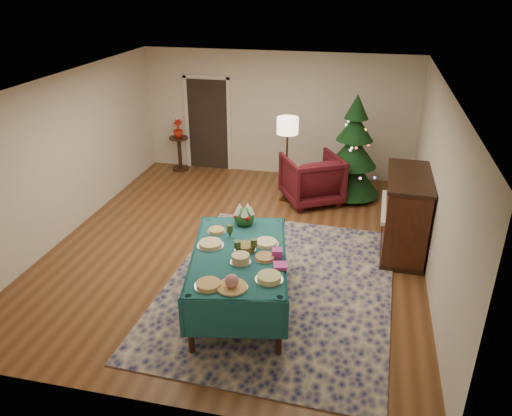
% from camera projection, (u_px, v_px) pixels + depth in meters
% --- Properties ---
extents(room_shell, '(7.00, 7.00, 7.00)m').
position_uv_depth(room_shell, '(237.00, 170.00, 7.82)').
color(room_shell, '#593319').
rests_on(room_shell, ground).
extents(doorway, '(1.08, 0.04, 2.16)m').
position_uv_depth(doorway, '(208.00, 122.00, 11.32)').
color(doorway, black).
rests_on(doorway, ground).
extents(rug, '(3.37, 4.32, 0.02)m').
position_uv_depth(rug, '(278.00, 287.00, 7.27)').
color(rug, '#121545').
rests_on(rug, ground).
extents(buffet_table, '(1.64, 2.34, 0.83)m').
position_uv_depth(buffet_table, '(239.00, 264.00, 6.59)').
color(buffet_table, black).
rests_on(buffet_table, ground).
extents(platter_0, '(0.34, 0.34, 0.05)m').
position_uv_depth(platter_0, '(209.00, 285.00, 5.82)').
color(platter_0, silver).
rests_on(platter_0, buffet_table).
extents(platter_1, '(0.38, 0.38, 0.18)m').
position_uv_depth(platter_1, '(232.00, 283.00, 5.77)').
color(platter_1, silver).
rests_on(platter_1, buffet_table).
extents(platter_2, '(0.34, 0.34, 0.07)m').
position_uv_depth(platter_2, '(269.00, 278.00, 5.94)').
color(platter_2, silver).
rests_on(platter_2, buffet_table).
extents(platter_3, '(0.27, 0.27, 0.11)m').
position_uv_depth(platter_3, '(241.00, 259.00, 6.29)').
color(platter_3, silver).
rests_on(platter_3, buffet_table).
extents(platter_4, '(0.29, 0.29, 0.05)m').
position_uv_depth(platter_4, '(265.00, 257.00, 6.38)').
color(platter_4, silver).
rests_on(platter_4, buffet_table).
extents(platter_5, '(0.36, 0.36, 0.06)m').
position_uv_depth(platter_5, '(210.00, 244.00, 6.69)').
color(platter_5, silver).
rests_on(platter_5, buffet_table).
extents(platter_6, '(0.29, 0.29, 0.08)m').
position_uv_depth(platter_6, '(245.00, 247.00, 6.59)').
color(platter_6, silver).
rests_on(platter_6, buffet_table).
extents(platter_7, '(0.34, 0.34, 0.05)m').
position_uv_depth(platter_7, '(266.00, 243.00, 6.73)').
color(platter_7, silver).
rests_on(platter_7, buffet_table).
extents(platter_8, '(0.26, 0.26, 0.05)m').
position_uv_depth(platter_8, '(217.00, 231.00, 7.05)').
color(platter_8, silver).
rests_on(platter_8, buffet_table).
extents(goblet_0, '(0.09, 0.09, 0.19)m').
position_uv_depth(goblet_0, '(230.00, 231.00, 6.87)').
color(goblet_0, '#2D471E').
rests_on(goblet_0, buffet_table).
extents(goblet_1, '(0.09, 0.09, 0.19)m').
position_uv_depth(goblet_1, '(254.00, 245.00, 6.50)').
color(goblet_1, '#2D471E').
rests_on(goblet_1, buffet_table).
extents(goblet_2, '(0.09, 0.09, 0.19)m').
position_uv_depth(goblet_2, '(237.00, 247.00, 6.45)').
color(goblet_2, '#2D471E').
rests_on(goblet_2, buffet_table).
extents(napkin_stack, '(0.20, 0.20, 0.04)m').
position_uv_depth(napkin_stack, '(280.00, 266.00, 6.20)').
color(napkin_stack, '#D53BA7').
rests_on(napkin_stack, buffet_table).
extents(gift_box, '(0.16, 0.16, 0.11)m').
position_uv_depth(gift_box, '(277.00, 253.00, 6.41)').
color(gift_box, '#D039A0').
rests_on(gift_box, buffet_table).
extents(centerpiece, '(0.30, 0.30, 0.34)m').
position_uv_depth(centerpiece, '(244.00, 215.00, 7.21)').
color(centerpiece, '#1E4C1E').
rests_on(centerpiece, buffet_table).
extents(armchair, '(1.38, 1.35, 1.06)m').
position_uv_depth(armchair, '(312.00, 177.00, 9.79)').
color(armchair, '#4C1017').
rests_on(armchair, ground).
extents(floor_lamp, '(0.41, 0.41, 1.70)m').
position_uv_depth(floor_lamp, '(287.00, 131.00, 9.46)').
color(floor_lamp, '#A57F3F').
rests_on(floor_lamp, ground).
extents(side_table, '(0.43, 0.43, 0.78)m').
position_uv_depth(side_table, '(180.00, 154.00, 11.50)').
color(side_table, black).
rests_on(side_table, ground).
extents(potted_plant, '(0.23, 0.40, 0.23)m').
position_uv_depth(potted_plant, '(178.00, 132.00, 11.28)').
color(potted_plant, red).
rests_on(potted_plant, side_table).
extents(christmas_tree, '(1.48, 1.48, 2.11)m').
position_uv_depth(christmas_tree, '(353.00, 153.00, 9.82)').
color(christmas_tree, black).
rests_on(christmas_tree, ground).
extents(piano, '(0.75, 1.54, 1.32)m').
position_uv_depth(piano, '(405.00, 215.00, 7.99)').
color(piano, black).
rests_on(piano, ground).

